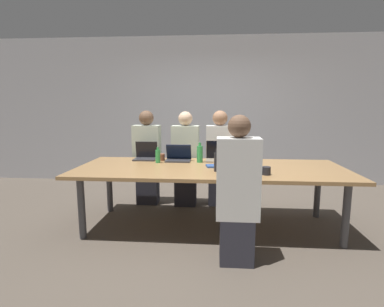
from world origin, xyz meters
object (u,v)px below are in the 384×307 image
(laptop_far_left, at_px, (146,154))
(person_far_midleft, at_px, (186,160))
(laptop_far_midleft, at_px, (178,156))
(person_near_midright, at_px, (238,193))
(person_far_center, at_px, (219,159))
(person_far_left, at_px, (147,159))
(bottle_far_center, at_px, (200,154))
(laptop_near_midright, at_px, (240,168))
(bottle_far_midleft, at_px, (158,156))
(cup_near_midright, at_px, (266,171))
(stapler, at_px, (242,168))
(laptop_far_center, at_px, (218,155))
(cup_far_left, at_px, (161,157))
(bottle_near_midright, at_px, (217,162))

(laptop_far_left, xyz_separation_m, person_far_midleft, (0.52, 0.34, -0.14))
(laptop_far_midleft, bearing_deg, laptop_far_left, 169.01)
(person_near_midright, height_order, person_far_center, person_far_center)
(person_far_left, height_order, person_far_midleft, person_far_left)
(person_far_midleft, bearing_deg, person_far_center, 7.44)
(bottle_far_center, bearing_deg, laptop_near_midright, -55.76)
(bottle_far_center, relative_size, bottle_far_midleft, 1.28)
(cup_near_midright, bearing_deg, laptop_far_midleft, 144.60)
(bottle_far_center, distance_m, stapler, 0.69)
(cup_near_midright, xyz_separation_m, laptop_far_center, (-0.52, 0.81, 0.03))
(bottle_far_center, bearing_deg, person_near_midright, -70.17)
(laptop_far_left, xyz_separation_m, bottle_far_center, (0.76, -0.17, 0.04))
(laptop_far_left, relative_size, laptop_far_center, 0.96)
(cup_far_left, bearing_deg, stapler, -28.08)
(person_near_midright, height_order, laptop_far_center, person_near_midright)
(laptop_far_left, distance_m, person_far_center, 1.11)
(bottle_far_center, height_order, person_far_midleft, person_far_midleft)
(bottle_far_midleft, bearing_deg, cup_far_left, 85.34)
(cup_near_midright, height_order, laptop_far_midleft, laptop_far_midleft)
(cup_near_midright, distance_m, person_far_left, 2.00)
(laptop_far_left, bearing_deg, person_far_center, 21.41)
(laptop_near_midright, relative_size, person_near_midright, 0.26)
(laptop_near_midright, bearing_deg, cup_far_left, -38.27)
(laptop_near_midright, relative_size, person_far_center, 0.25)
(bottle_far_midleft, bearing_deg, person_far_midleft, 62.03)
(person_far_midleft, bearing_deg, bottle_near_midright, -66.14)
(person_far_midleft, bearing_deg, laptop_far_center, -36.84)
(laptop_near_midright, height_order, person_near_midright, person_near_midright)
(laptop_far_midleft, bearing_deg, laptop_near_midright, -45.12)
(laptop_far_left, bearing_deg, person_far_midleft, 32.89)
(person_near_midright, height_order, cup_near_midright, person_near_midright)
(bottle_near_midright, xyz_separation_m, bottle_far_midleft, (-0.77, 0.47, -0.02))
(bottle_near_midright, height_order, laptop_far_center, laptop_far_center)
(bottle_near_midright, bearing_deg, bottle_far_midleft, 148.59)
(cup_near_midright, bearing_deg, person_far_left, 142.62)
(bottle_near_midright, bearing_deg, cup_far_left, 139.68)
(cup_near_midright, distance_m, bottle_far_center, 1.01)
(laptop_near_midright, distance_m, person_far_center, 1.29)
(laptop_far_center, relative_size, bottle_far_center, 1.22)
(cup_far_left, bearing_deg, bottle_near_midright, -40.32)
(person_near_midright, height_order, laptop_far_left, person_near_midright)
(cup_near_midright, bearing_deg, person_near_midright, -124.74)
(cup_near_midright, height_order, laptop_far_left, laptop_far_left)
(laptop_far_midleft, bearing_deg, bottle_far_midleft, -149.76)
(cup_far_left, height_order, person_far_midleft, person_far_midleft)
(bottle_far_center, distance_m, laptop_far_midleft, 0.31)
(person_far_center, relative_size, stapler, 9.27)
(person_far_center, bearing_deg, person_far_left, -178.59)
(cup_far_left, bearing_deg, person_near_midright, -52.94)
(bottle_near_midright, bearing_deg, cup_near_midright, -13.67)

